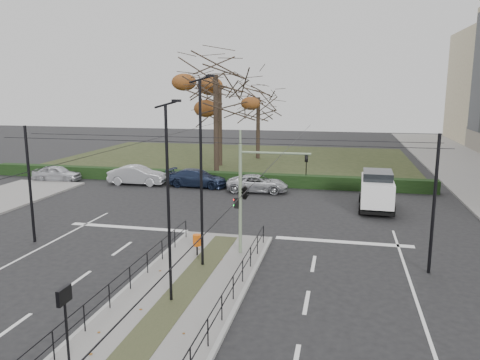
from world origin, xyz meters
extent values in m
plane|color=black|center=(0.00, 0.00, 0.00)|extent=(140.00, 140.00, 0.00)
cube|color=slate|center=(0.00, -2.50, 0.07)|extent=(4.40, 15.00, 0.14)
cube|color=black|center=(-6.00, 32.00, 0.05)|extent=(38.00, 26.00, 0.10)
cube|color=black|center=(-6.00, 18.60, 0.50)|extent=(38.00, 1.00, 1.00)
cylinder|color=black|center=(-2.05, 4.00, 0.59)|extent=(0.04, 0.04, 0.90)
cylinder|color=black|center=(2.05, 4.00, 0.59)|extent=(0.04, 0.04, 0.90)
cylinder|color=black|center=(-2.05, -2.60, 1.04)|extent=(0.04, 13.20, 0.04)
cylinder|color=black|center=(2.05, -2.60, 1.04)|extent=(0.04, 13.20, 0.04)
cylinder|color=black|center=(-9.60, 2.00, 3.00)|extent=(0.14, 0.14, 6.00)
cylinder|color=black|center=(9.60, 2.00, 3.00)|extent=(0.14, 0.14, 6.00)
cylinder|color=black|center=(0.00, 1.00, 5.50)|extent=(20.00, 0.02, 0.02)
cylinder|color=black|center=(0.00, 3.00, 5.50)|extent=(20.00, 0.02, 0.02)
cylinder|color=black|center=(-3.50, -2.00, 5.30)|extent=(0.02, 34.00, 0.02)
cylinder|color=black|center=(3.50, -2.00, 5.30)|extent=(0.02, 34.00, 0.02)
cylinder|color=gray|center=(1.22, 2.38, 2.74)|extent=(0.16, 0.16, 5.20)
cylinder|color=gray|center=(2.82, 2.38, 4.94)|extent=(3.20, 0.10, 0.10)
imported|color=black|center=(4.22, 2.38, 4.44)|extent=(0.17, 0.20, 0.90)
imported|color=black|center=(1.44, 2.38, 3.14)|extent=(0.66, 2.03, 0.80)
cube|color=black|center=(1.04, 2.38, 2.54)|extent=(0.22, 0.16, 0.50)
sphere|color=#FF0C0C|center=(0.94, 2.38, 2.69)|extent=(0.11, 0.11, 0.11)
sphere|color=#0CE533|center=(0.94, 2.38, 2.42)|extent=(0.11, 0.11, 0.11)
cylinder|color=black|center=(-0.67, 1.58, 0.38)|extent=(0.08, 0.08, 0.48)
cylinder|color=#DC580C|center=(-0.67, 1.58, 0.86)|extent=(0.38, 0.38, 0.53)
cylinder|color=black|center=(-1.50, -7.67, 1.24)|extent=(0.08, 0.08, 2.19)
cube|color=black|center=(-1.50, -7.67, 2.22)|extent=(0.11, 0.60, 0.46)
cube|color=beige|center=(-1.57, -7.67, 2.22)|extent=(0.02, 0.53, 0.38)
cylinder|color=black|center=(-0.15, -3.18, 3.69)|extent=(0.11, 0.11, 7.11)
cube|color=black|center=(0.24, -3.18, 7.38)|extent=(0.31, 0.12, 0.09)
cylinder|color=black|center=(-0.06, 0.44, 4.14)|extent=(0.12, 0.12, 8.01)
cube|color=black|center=(0.39, 0.44, 8.30)|extent=(0.35, 0.14, 0.10)
imported|color=#B3B5BC|center=(-17.97, 16.64, 0.69)|extent=(4.18, 1.99, 1.38)
imported|color=#B3B5BC|center=(-10.67, 16.87, 0.78)|extent=(4.76, 1.81, 1.55)
imported|color=#1B253F|center=(-5.58, 17.10, 0.71)|extent=(5.01, 2.32, 1.42)
imported|color=#B3B5BC|center=(-0.49, 16.26, 0.65)|extent=(4.81, 2.46, 1.30)
cube|color=white|center=(8.06, 12.77, 1.26)|extent=(2.14, 4.78, 1.53)
cube|color=black|center=(8.06, 12.77, 2.18)|extent=(1.91, 2.65, 0.71)
cube|color=black|center=(8.06, 12.77, 0.30)|extent=(2.18, 4.87, 0.18)
cylinder|color=black|center=(9.00, 11.18, 0.33)|extent=(0.24, 0.67, 0.66)
cylinder|color=black|center=(7.02, 11.25, 0.33)|extent=(0.24, 0.67, 0.66)
cylinder|color=black|center=(9.10, 14.29, 0.33)|extent=(0.24, 0.67, 0.66)
cylinder|color=black|center=(7.12, 14.36, 0.33)|extent=(0.24, 0.67, 0.66)
cylinder|color=black|center=(-6.40, 27.34, 4.06)|extent=(0.44, 0.44, 7.92)
ellipsoid|color=#5B2D14|center=(-6.40, 27.34, 8.02)|extent=(8.13, 8.13, 4.98)
cylinder|color=black|center=(-3.54, 33.09, 3.48)|extent=(0.44, 0.44, 6.77)
cylinder|color=black|center=(-4.82, 20.17, 4.50)|extent=(0.44, 0.44, 8.80)
camera|label=1|loc=(5.78, -18.27, 7.77)|focal=35.00mm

